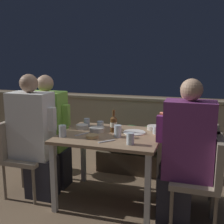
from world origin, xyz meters
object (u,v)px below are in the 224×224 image
person_white_polo (34,137)px  potted_plant (46,136)px  chair_left_far (36,142)px  chair_right_far (204,160)px  person_green_blouse (50,131)px  beer_bottle (114,124)px  chair_left_near (20,150)px  chair_right_near (206,173)px  person_coral_top (184,146)px  person_purple_stripe (185,154)px

person_white_polo → potted_plant: (-0.27, 0.67, -0.20)m
chair_left_far → chair_right_far: same height
chair_left_far → person_green_blouse: size_ratio=0.64×
person_green_blouse → beer_bottle: 0.82m
chair_left_far → potted_plant: bearing=104.0°
chair_left_near → person_green_blouse: size_ratio=0.64×
chair_right_near → person_coral_top: size_ratio=0.66×
person_white_polo → potted_plant: 0.75m
person_purple_stripe → beer_bottle: size_ratio=5.68×
person_green_blouse → potted_plant: (-0.28, 0.38, -0.19)m
chair_right_far → beer_bottle: (-0.91, -0.05, 0.31)m
chair_left_far → chair_right_far: (1.90, -0.02, 0.00)m
person_white_polo → chair_right_near: (1.75, -0.05, -0.16)m
potted_plant → person_white_polo: bearing=-68.2°
chair_right_near → potted_plant: 2.14m
chair_left_near → chair_right_near: 1.93m
person_coral_top → potted_plant: person_coral_top is taller
person_green_blouse → person_purple_stripe: (1.54, -0.34, 0.01)m
person_white_polo → person_green_blouse: person_white_polo is taller
person_white_polo → potted_plant: bearing=111.8°
person_purple_stripe → potted_plant: size_ratio=1.76×
person_coral_top → potted_plant: size_ratio=1.68×
chair_left_far → person_purple_stripe: size_ratio=0.63×
person_green_blouse → chair_right_far: (1.71, -0.02, -0.15)m
person_green_blouse → potted_plant: size_ratio=1.73×
chair_left_near → chair_right_far: (1.92, 0.27, 0.00)m
chair_left_far → chair_right_far: bearing=-0.7°
chair_right_far → person_white_polo: bearing=-171.0°
person_green_blouse → chair_right_near: bearing=-11.2°
person_purple_stripe → person_coral_top: person_purple_stripe is taller
chair_right_far → chair_right_near: bearing=-87.0°
chair_right_far → beer_bottle: 0.97m
person_green_blouse → chair_right_far: bearing=-0.8°
chair_left_far → person_purple_stripe: person_purple_stripe is taller
chair_left_near → person_purple_stripe: (1.75, -0.05, 0.16)m
person_white_polo → person_purple_stripe: bearing=-1.7°
chair_left_near → person_green_blouse: 0.39m
person_green_blouse → person_coral_top: 1.52m
chair_left_near → person_white_polo: 0.25m
person_purple_stripe → beer_bottle: (-0.74, 0.27, 0.16)m
chair_left_near → chair_right_far: size_ratio=1.00×
chair_right_near → person_purple_stripe: person_purple_stripe is taller
person_white_polo → chair_right_near: bearing=-1.5°
chair_right_far → potted_plant: bearing=168.7°
person_purple_stripe → beer_bottle: 0.80m
chair_left_near → chair_right_near: same height
chair_left_near → person_coral_top: 1.75m
person_coral_top → potted_plant: 1.86m
chair_right_near → potted_plant: chair_right_near is taller
chair_right_near → person_coral_top: 0.40m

